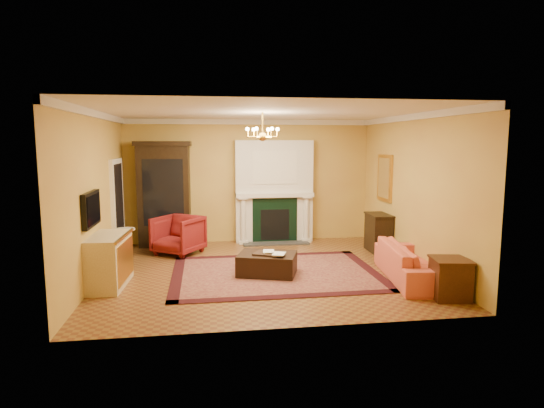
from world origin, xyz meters
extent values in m
cube|color=brown|center=(0.00, 0.00, -0.01)|extent=(6.00, 5.50, 0.02)
cube|color=silver|center=(0.00, 0.00, 3.01)|extent=(6.00, 5.50, 0.02)
cube|color=gold|center=(0.00, 2.76, 1.50)|extent=(6.00, 0.02, 3.00)
cube|color=gold|center=(0.00, -2.76, 1.50)|extent=(6.00, 0.02, 3.00)
cube|color=gold|center=(-3.01, 0.00, 1.50)|extent=(0.02, 5.50, 3.00)
cube|color=gold|center=(3.01, 0.00, 1.50)|extent=(0.02, 5.50, 3.00)
cube|color=silver|center=(0.60, 2.59, 1.25)|extent=(1.90, 0.32, 2.50)
cube|color=silver|center=(0.60, 2.42, 1.85)|extent=(1.10, 0.01, 0.80)
cube|color=black|center=(0.60, 2.42, 0.55)|extent=(1.10, 0.02, 1.10)
cube|color=black|center=(0.60, 2.42, 0.45)|extent=(0.70, 0.02, 0.75)
cube|color=#333333|center=(0.60, 2.30, 0.02)|extent=(1.60, 0.50, 0.04)
cube|color=silver|center=(0.60, 2.53, 1.18)|extent=(1.90, 0.44, 0.10)
cylinder|color=silver|center=(-0.18, 2.41, 0.59)|extent=(0.14, 0.14, 1.18)
cylinder|color=silver|center=(1.38, 2.41, 0.59)|extent=(0.14, 0.14, 1.18)
cube|color=silver|center=(0.00, 2.71, 2.94)|extent=(6.00, 0.08, 0.12)
cube|color=silver|center=(-2.96, 0.00, 2.94)|extent=(0.08, 5.50, 0.12)
cube|color=silver|center=(2.96, 0.00, 2.94)|extent=(0.08, 5.50, 0.12)
cube|color=silver|center=(-2.96, 1.70, 1.05)|extent=(0.08, 1.05, 2.10)
cube|color=black|center=(-2.92, 1.70, 1.02)|extent=(0.02, 0.85, 1.95)
cube|color=black|center=(-2.95, -0.60, 1.35)|extent=(0.08, 0.95, 0.58)
cube|color=black|center=(-2.90, -0.60, 1.35)|extent=(0.01, 0.85, 0.48)
cube|color=gold|center=(2.97, 1.40, 1.65)|extent=(0.05, 0.76, 1.05)
cube|color=white|center=(2.94, 1.40, 1.65)|extent=(0.01, 0.62, 0.90)
cylinder|color=gold|center=(0.00, 0.00, 2.80)|extent=(0.03, 0.03, 0.40)
sphere|color=gold|center=(0.00, 0.00, 2.55)|extent=(0.16, 0.16, 0.16)
sphere|color=#FFE5B2|center=(0.28, 0.00, 2.69)|extent=(0.07, 0.07, 0.07)
sphere|color=#FFE5B2|center=(0.14, 0.24, 2.69)|extent=(0.07, 0.07, 0.07)
sphere|color=#FFE5B2|center=(-0.14, 0.24, 2.69)|extent=(0.07, 0.07, 0.07)
sphere|color=#FFE5B2|center=(-0.28, 0.00, 2.69)|extent=(0.07, 0.07, 0.07)
sphere|color=#FFE5B2|center=(-0.14, -0.24, 2.69)|extent=(0.07, 0.07, 0.07)
sphere|color=#FFE5B2|center=(0.14, -0.24, 2.69)|extent=(0.07, 0.07, 0.07)
cube|color=#450E18|center=(0.22, -0.21, 0.01)|extent=(3.87, 2.91, 0.02)
cube|color=black|center=(-2.03, 2.49, 1.18)|extent=(1.20, 0.58, 2.37)
imported|color=maroon|center=(-1.68, 1.60, 0.47)|extent=(1.22, 1.21, 0.93)
cylinder|color=black|center=(-2.70, 0.97, 0.02)|extent=(0.28, 0.28, 0.04)
cylinder|color=black|center=(-2.70, 0.97, 0.36)|extent=(0.06, 0.06, 0.64)
cylinder|color=white|center=(-2.70, 0.97, 0.70)|extent=(0.40, 0.40, 0.03)
cube|color=beige|center=(-2.73, -0.55, 0.44)|extent=(0.63, 1.22, 0.89)
imported|color=#CD5341|center=(2.58, -0.93, 0.42)|extent=(0.93, 2.24, 0.85)
cube|color=#3C1E10|center=(2.72, -1.98, 0.31)|extent=(0.61, 0.61, 0.61)
cube|color=black|center=(2.78, 1.19, 0.41)|extent=(0.45, 0.75, 0.82)
cube|color=black|center=(0.05, -0.27, 0.21)|extent=(1.22, 1.04, 0.39)
cube|color=black|center=(0.04, -0.33, 0.42)|extent=(0.57, 0.53, 0.03)
imported|color=gray|center=(-0.03, -0.28, 0.57)|extent=(0.21, 0.05, 0.27)
imported|color=gray|center=(0.13, -0.46, 0.58)|extent=(0.21, 0.09, 0.30)
cylinder|color=tan|center=(-0.03, 2.53, 1.28)|extent=(0.11, 0.11, 0.09)
cone|color=#0E3511|center=(-0.03, 2.53, 1.49)|extent=(0.16, 0.16, 0.35)
cylinder|color=tan|center=(1.26, 2.53, 1.27)|extent=(0.10, 0.10, 0.08)
cone|color=#0E3511|center=(1.26, 2.53, 1.47)|extent=(0.15, 0.15, 0.31)
camera|label=1|loc=(-1.04, -8.41, 2.44)|focal=30.00mm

